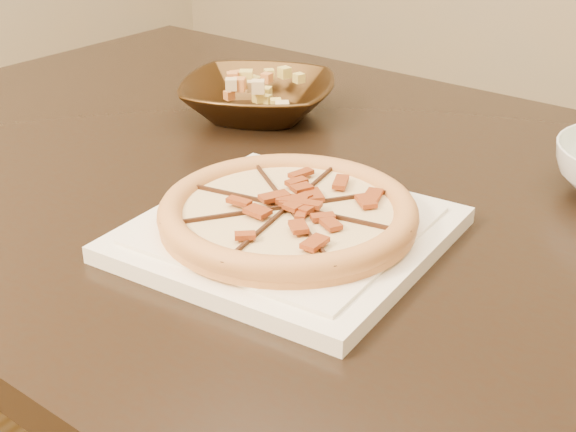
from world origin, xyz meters
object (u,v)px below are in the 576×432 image
at_px(bronze_bowl, 258,98).
at_px(plate, 288,233).
at_px(dining_table, 304,249).
at_px(pizza, 288,213).

bearing_deg(bronze_bowl, plate, -49.97).
bearing_deg(dining_table, plate, -63.61).
height_order(dining_table, pizza, pizza).
relative_size(dining_table, pizza, 5.65).
xyz_separation_m(dining_table, plate, (0.07, -0.15, 0.11)).
xyz_separation_m(plate, bronze_bowl, (-0.25, 0.30, 0.02)).
xyz_separation_m(pizza, bronze_bowl, (-0.25, 0.30, -0.01)).
bearing_deg(plate, dining_table, 116.39).
bearing_deg(plate, pizza, 166.83).
xyz_separation_m(dining_table, bronze_bowl, (-0.18, 0.15, 0.13)).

